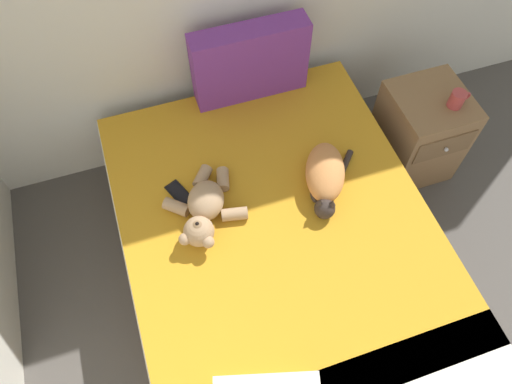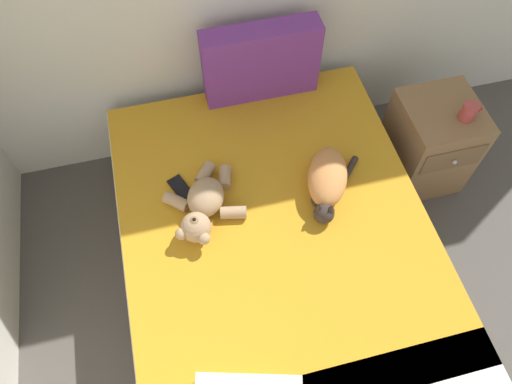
{
  "view_description": "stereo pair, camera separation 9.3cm",
  "coord_description": "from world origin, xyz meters",
  "px_view_note": "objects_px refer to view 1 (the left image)",
  "views": [
    {
      "loc": [
        0.95,
        2.1,
        2.52
      ],
      "look_at": [
        1.32,
        3.21,
        0.62
      ],
      "focal_mm": 33.53,
      "sensor_mm": 36.0,
      "label": 1
    },
    {
      "loc": [
        1.04,
        2.07,
        2.52
      ],
      "look_at": [
        1.32,
        3.21,
        0.62
      ],
      "focal_mm": 33.53,
      "sensor_mm": 36.0,
      "label": 2
    }
  ],
  "objects_px": {
    "mug": "(457,99)",
    "teddy_bear": "(204,210)",
    "cat": "(325,176)",
    "patterned_cushion": "(250,62)",
    "bed": "(277,251)",
    "cell_phone": "(179,193)",
    "nightstand": "(419,133)"
  },
  "relations": [
    {
      "from": "bed",
      "to": "cat",
      "type": "xyz_separation_m",
      "value": [
        0.29,
        0.16,
        0.34
      ]
    },
    {
      "from": "teddy_bear",
      "to": "nightstand",
      "type": "height_order",
      "value": "teddy_bear"
    },
    {
      "from": "patterned_cushion",
      "to": "teddy_bear",
      "type": "xyz_separation_m",
      "value": [
        -0.45,
        -0.7,
        -0.15
      ]
    },
    {
      "from": "bed",
      "to": "mug",
      "type": "distance_m",
      "value": 1.24
    },
    {
      "from": "mug",
      "to": "teddy_bear",
      "type": "bearing_deg",
      "value": -172.02
    },
    {
      "from": "cell_phone",
      "to": "mug",
      "type": "xyz_separation_m",
      "value": [
        1.53,
        0.04,
        0.1
      ]
    },
    {
      "from": "cat",
      "to": "cell_phone",
      "type": "bearing_deg",
      "value": 166.15
    },
    {
      "from": "cat",
      "to": "nightstand",
      "type": "bearing_deg",
      "value": 20.47
    },
    {
      "from": "teddy_bear",
      "to": "nightstand",
      "type": "distance_m",
      "value": 1.43
    },
    {
      "from": "bed",
      "to": "mug",
      "type": "relative_size",
      "value": 16.06
    },
    {
      "from": "nightstand",
      "to": "cell_phone",
      "type": "bearing_deg",
      "value": -175.53
    },
    {
      "from": "nightstand",
      "to": "mug",
      "type": "relative_size",
      "value": 4.86
    },
    {
      "from": "nightstand",
      "to": "mug",
      "type": "height_order",
      "value": "mug"
    },
    {
      "from": "teddy_bear",
      "to": "patterned_cushion",
      "type": "bearing_deg",
      "value": 57.09
    },
    {
      "from": "cat",
      "to": "cell_phone",
      "type": "xyz_separation_m",
      "value": [
        -0.69,
        0.17,
        -0.07
      ]
    },
    {
      "from": "teddy_bear",
      "to": "cell_phone",
      "type": "xyz_separation_m",
      "value": [
        -0.09,
        0.16,
        -0.06
      ]
    },
    {
      "from": "cat",
      "to": "teddy_bear",
      "type": "xyz_separation_m",
      "value": [
        -0.6,
        0.01,
        -0.01
      ]
    },
    {
      "from": "bed",
      "to": "cat",
      "type": "distance_m",
      "value": 0.47
    },
    {
      "from": "cat",
      "to": "mug",
      "type": "distance_m",
      "value": 0.87
    },
    {
      "from": "patterned_cushion",
      "to": "teddy_bear",
      "type": "relative_size",
      "value": 1.32
    },
    {
      "from": "teddy_bear",
      "to": "mug",
      "type": "height_order",
      "value": "mug"
    },
    {
      "from": "nightstand",
      "to": "teddy_bear",
      "type": "bearing_deg",
      "value": -168.52
    },
    {
      "from": "patterned_cushion",
      "to": "teddy_bear",
      "type": "distance_m",
      "value": 0.85
    },
    {
      "from": "bed",
      "to": "cell_phone",
      "type": "distance_m",
      "value": 0.59
    },
    {
      "from": "patterned_cushion",
      "to": "mug",
      "type": "xyz_separation_m",
      "value": [
        0.99,
        -0.5,
        -0.11
      ]
    },
    {
      "from": "teddy_bear",
      "to": "mug",
      "type": "relative_size",
      "value": 3.89
    },
    {
      "from": "cell_phone",
      "to": "nightstand",
      "type": "bearing_deg",
      "value": 4.47
    },
    {
      "from": "bed",
      "to": "cell_phone",
      "type": "height_order",
      "value": "cell_phone"
    },
    {
      "from": "cell_phone",
      "to": "nightstand",
      "type": "relative_size",
      "value": 0.28
    },
    {
      "from": "teddy_bear",
      "to": "cell_phone",
      "type": "height_order",
      "value": "teddy_bear"
    },
    {
      "from": "bed",
      "to": "nightstand",
      "type": "distance_m",
      "value": 1.14
    },
    {
      "from": "nightstand",
      "to": "bed",
      "type": "bearing_deg",
      "value": -157.14
    }
  ]
}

